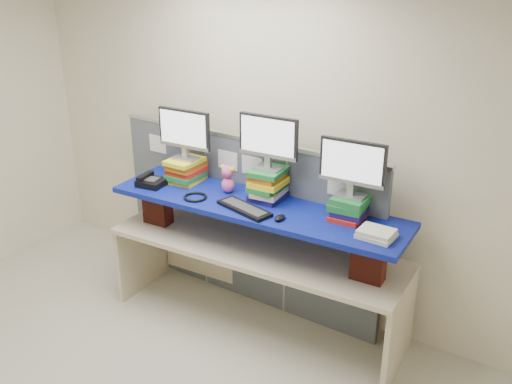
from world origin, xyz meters
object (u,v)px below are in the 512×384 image
Objects in this scene: blue_board at (256,206)px; monitor_right at (352,165)px; monitor_center at (268,139)px; desk_phone at (151,182)px; desk at (256,262)px; keyboard at (244,208)px; monitor_left at (184,131)px.

blue_board is 0.85m from monitor_right.
monitor_center is 1.12m from desk_phone.
desk_phone reaches higher than blue_board.
keyboard is (-0.01, -0.15, 0.53)m from desk.
monitor_center is 0.56m from keyboard.
keyboard is at bearing -19.85° from monitor_left.
desk is 5.12× the size of monitor_right.
monitor_left is at bearing 171.04° from desk.
monitor_right is at bearing 9.32° from blue_board.
monitor_center is at bearing 180.00° from monitor_right.
desk_phone reaches higher than keyboard.
desk is 1.04× the size of blue_board.
monitor_right reaches higher than desk_phone.
desk_phone is at bearing -172.48° from monitor_right.
desk is 1.11m from desk_phone.
monitor_left is (-0.76, 0.06, 0.96)m from desk.
keyboard is (-0.01, -0.15, 0.04)m from blue_board.
monitor_left is 0.99× the size of keyboard.
monitor_left is at bearing 180.00° from monitor_right.
blue_board is 4.87× the size of keyboard.
monitor_center is at bearing 0.00° from monitor_left.
desk is 5.06× the size of keyboard.
monitor_right is 0.99× the size of keyboard.
blue_board is at bearing 71.75° from desk.
monitor_center reaches higher than monitor_right.
keyboard is at bearing -97.39° from blue_board.
monitor_center reaches higher than desk.
desk_phone is at bearing -173.85° from blue_board.
monitor_right is at bearing 9.32° from desk.
keyboard is (0.75, -0.21, -0.43)m from monitor_left.
monitor_center is (0.03, 0.12, 1.02)m from desk.
desk is 5.12× the size of monitor_left.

